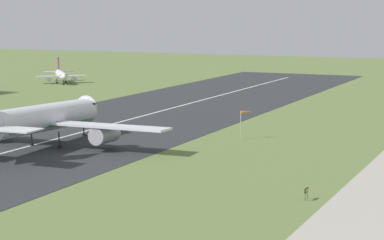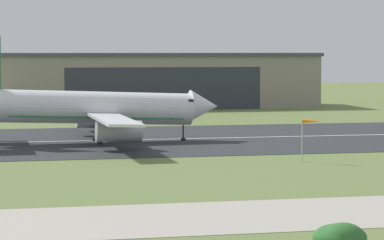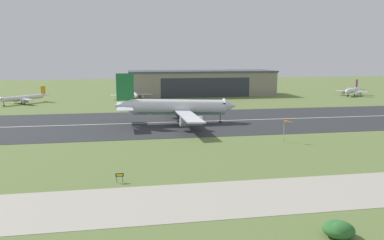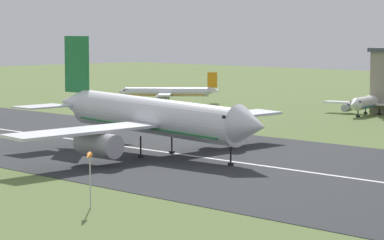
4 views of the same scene
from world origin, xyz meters
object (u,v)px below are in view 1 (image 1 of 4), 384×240
Objects in this scene: airplane_landing at (43,119)px; windsock_pole at (246,113)px; airplane_parked_west at (61,75)px; runway_sign at (306,191)px.

airplane_landing is 41.31m from windsock_pole.
airplane_parked_west is at bearing 50.60° from windsock_pole.
airplane_landing is at bearing 72.06° from runway_sign.
runway_sign is (-130.26, -130.02, -1.70)m from airplane_parked_west.
windsock_pole is (-85.82, -104.49, 2.31)m from airplane_parked_west.
airplane_landing reaches higher than airplane_parked_west.
airplane_parked_west is (111.52, 72.15, -2.58)m from airplane_landing.
runway_sign is at bearing -107.94° from airplane_landing.
runway_sign is at bearing -150.12° from windsock_pole.
windsock_pole is (25.70, -32.34, -0.26)m from airplane_landing.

